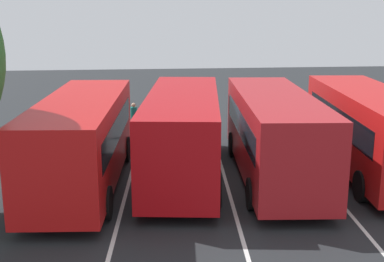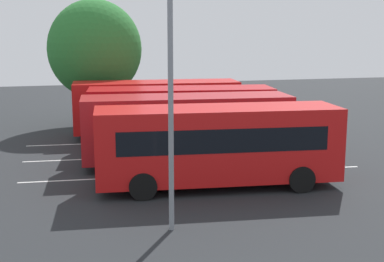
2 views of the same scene
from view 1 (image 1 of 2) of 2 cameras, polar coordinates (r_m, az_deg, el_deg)
ground_plane at (r=18.81m, az=3.73°, el=-5.44°), size 70.56×70.56×0.00m
bus_far_left at (r=20.27m, az=19.07°, el=0.29°), size 9.46×3.32×3.11m
bus_center_left at (r=18.72m, az=9.11°, el=-0.18°), size 9.44×3.21×3.11m
bus_center_right at (r=18.64m, az=-1.01°, el=-0.06°), size 9.51×3.66×3.11m
bus_far_right at (r=18.09m, az=-12.09°, el=-0.79°), size 9.43×3.18×3.11m
pedestrian at (r=25.15m, az=-6.48°, el=1.62°), size 0.45×0.45×1.62m
lane_stripe_outer_left at (r=19.68m, az=13.88°, el=-4.94°), size 14.52×1.19×0.01m
lane_stripe_inner_left at (r=18.80m, az=3.73°, el=-5.43°), size 14.52×1.19×0.01m
lane_stripe_inner_right at (r=18.56m, az=-7.05°, el=-5.76°), size 14.52×1.19×0.01m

